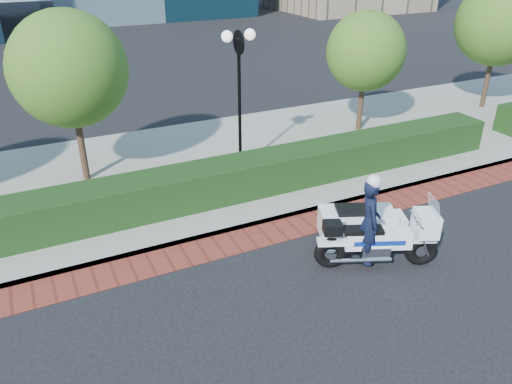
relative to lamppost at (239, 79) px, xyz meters
name	(u,v)px	position (x,y,z in m)	size (l,w,h in m)	color
ground	(295,266)	(-1.00, -5.20, -2.96)	(120.00, 120.00, 0.00)	black
brick_strip	(265,234)	(-1.00, -3.70, -2.95)	(60.00, 1.00, 0.01)	maroon
sidewalk	(202,166)	(-1.00, 0.80, -2.88)	(60.00, 8.00, 0.15)	gray
hedge_main	(231,179)	(-1.00, -1.60, -2.31)	(18.00, 1.20, 1.00)	black
lamppost	(239,79)	(0.00, 0.00, 0.00)	(1.02, 0.70, 4.21)	black
tree_b	(69,70)	(-4.50, 1.30, 0.48)	(3.20, 3.20, 4.89)	#332319
tree_c	(366,51)	(5.50, 1.30, 0.09)	(2.80, 2.80, 4.30)	#332319
tree_d	(499,23)	(12.00, 1.30, 0.65)	(3.40, 3.40, 5.16)	#332319
police_motorcycle	(368,227)	(0.68, -5.54, -2.18)	(2.67, 2.50, 2.27)	black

